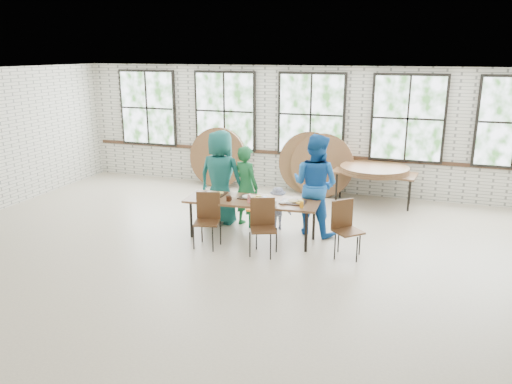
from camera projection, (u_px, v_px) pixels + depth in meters
room at (311, 117)px, 11.80m from camera, size 12.00×12.00×12.00m
dining_table at (252, 203)px, 8.99m from camera, size 2.45×0.95×0.74m
chair_near_left at (208, 215)px, 8.72m from camera, size 0.51×0.50×0.95m
chair_near_right at (263, 221)px, 8.39m from camera, size 0.54×0.53×0.95m
chair_spare at (345, 224)px, 8.28m from camera, size 0.58×0.58×0.95m
adult_teal at (221, 177)px, 9.79m from camera, size 0.94×0.64×1.86m
adult_green at (246, 186)px, 9.66m from camera, size 0.68×0.58×1.59m
toddler at (278, 208)px, 9.57m from camera, size 0.61×0.50×0.83m
adult_blue at (315, 185)px, 9.20m from camera, size 1.09×0.95×1.89m
storage_table at (374, 174)px, 11.05m from camera, size 1.87×0.93×0.74m
tabletop_clutter at (256, 200)px, 8.90m from camera, size 2.01×0.61×0.11m
round_tops_stacked at (375, 169)px, 11.02m from camera, size 1.50×1.50×0.13m
round_tops_leaning at (265, 161)px, 12.18m from camera, size 4.19×0.49×1.49m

